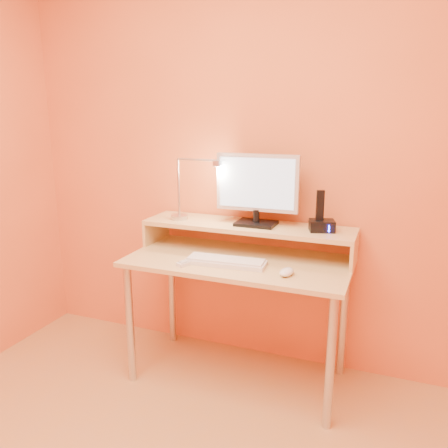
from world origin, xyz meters
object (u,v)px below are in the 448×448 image
at_px(keyboard, 226,262).
at_px(phone_dock, 322,226).
at_px(mouse, 287,272).
at_px(monitor_panel, 257,183).
at_px(lamp_base, 179,217).
at_px(remote_control, 190,262).

bearing_deg(keyboard, phone_dock, 26.03).
bearing_deg(mouse, keyboard, -178.31).
xyz_separation_m(monitor_panel, lamp_base, (-0.47, -0.04, -0.23)).
bearing_deg(mouse, remote_control, -169.34).
xyz_separation_m(lamp_base, keyboard, (0.38, -0.23, -0.16)).
distance_m(phone_dock, remote_control, 0.73).
height_order(phone_dock, remote_control, phone_dock).
bearing_deg(mouse, lamp_base, 168.78).
relative_size(mouse, remote_control, 0.67).
bearing_deg(phone_dock, remote_control, -171.23).
xyz_separation_m(monitor_panel, mouse, (0.25, -0.31, -0.38)).
xyz_separation_m(mouse, remote_control, (-0.52, -0.01, -0.01)).
relative_size(phone_dock, keyboard, 0.31).
distance_m(phone_dock, keyboard, 0.55).
height_order(phone_dock, mouse, phone_dock).
height_order(keyboard, remote_control, keyboard).
relative_size(monitor_panel, mouse, 4.32).
relative_size(lamp_base, phone_dock, 0.77).
relative_size(monitor_panel, lamp_base, 4.64).
relative_size(monitor_panel, phone_dock, 3.57).
bearing_deg(mouse, monitor_panel, 138.58).
distance_m(monitor_panel, mouse, 0.55).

